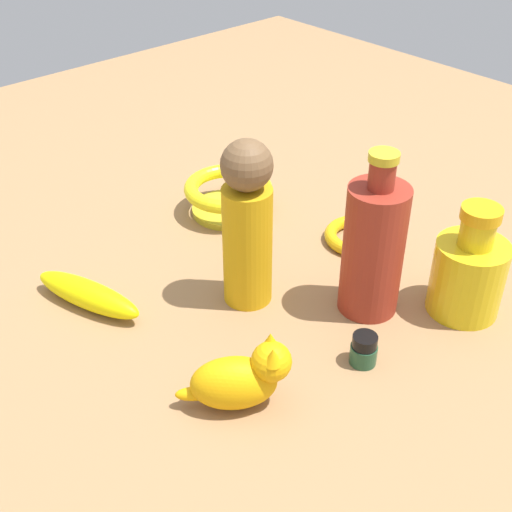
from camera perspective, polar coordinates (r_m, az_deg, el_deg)
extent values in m
plane|color=#936D47|center=(0.94, 0.00, -3.63)|extent=(2.00, 2.00, 0.00)
ellipsoid|color=#E8A50A|center=(0.77, -1.87, -10.61)|extent=(0.11, 0.10, 0.07)
sphere|color=#E8A50A|center=(0.75, 1.30, -8.86)|extent=(0.05, 0.05, 0.05)
cone|color=#E8A50A|center=(0.75, 1.22, -7.11)|extent=(0.02, 0.02, 0.02)
cone|color=#E8A50A|center=(0.73, 1.43, -8.43)|extent=(0.02, 0.02, 0.02)
ellipsoid|color=#E8A50A|center=(0.78, -5.17, -11.45)|extent=(0.05, 0.04, 0.02)
cylinder|color=maroon|center=(0.88, 9.80, 0.45)|extent=(0.08, 0.08, 0.18)
cylinder|color=maroon|center=(0.83, 10.54, 6.72)|extent=(0.03, 0.03, 0.04)
cylinder|color=gold|center=(0.82, 10.72, 8.21)|extent=(0.04, 0.04, 0.01)
cylinder|color=gold|center=(1.13, -2.31, 3.94)|extent=(0.12, 0.12, 0.01)
torus|color=yellow|center=(1.11, -2.36, 5.72)|extent=(0.14, 0.14, 0.02)
ellipsoid|color=#F3E908|center=(0.94, -13.94, -3.16)|extent=(0.09, 0.18, 0.04)
torus|color=gold|center=(1.06, 8.49, 1.78)|extent=(0.11, 0.11, 0.02)
cylinder|color=gold|center=(0.89, -0.73, 0.86)|extent=(0.09, 0.09, 0.17)
sphere|color=brown|center=(0.83, -0.79, 7.63)|extent=(0.07, 0.07, 0.07)
cylinder|color=#214B30|center=(0.84, 9.00, -8.14)|extent=(0.03, 0.03, 0.03)
cylinder|color=gold|center=(0.84, 9.07, -7.60)|extent=(0.03, 0.03, 0.00)
cylinder|color=black|center=(0.83, 9.13, -7.09)|extent=(0.03, 0.03, 0.02)
cylinder|color=gold|center=(0.93, 17.33, -1.75)|extent=(0.10, 0.10, 0.10)
cylinder|color=gold|center=(0.89, 18.10, 1.92)|extent=(0.04, 0.04, 0.04)
cylinder|color=gold|center=(0.88, 18.42, 3.42)|extent=(0.05, 0.05, 0.02)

